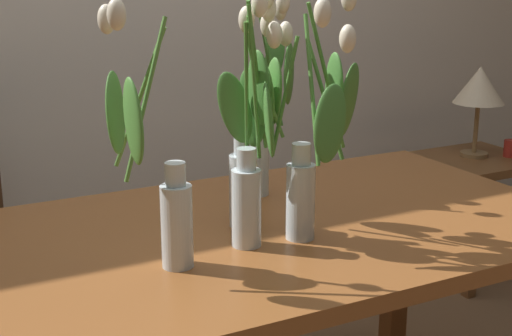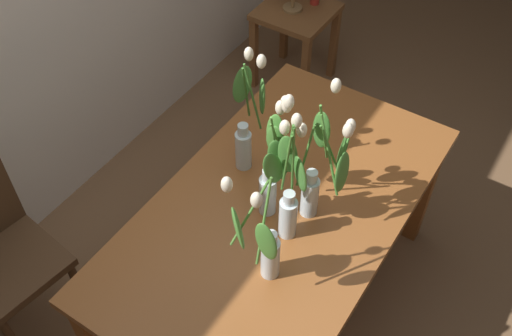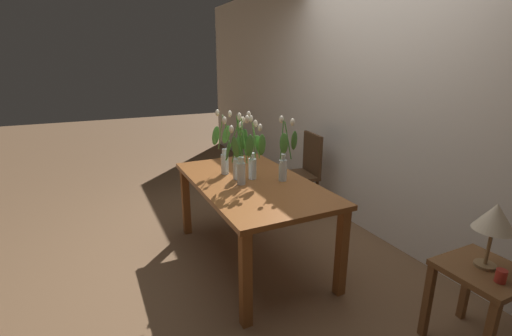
# 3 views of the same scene
# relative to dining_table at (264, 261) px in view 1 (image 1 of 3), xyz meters

# --- Properties ---
(dining_table) EXTENTS (1.60, 0.90, 0.74)m
(dining_table) POSITION_rel_dining_table_xyz_m (0.00, 0.00, 0.00)
(dining_table) COLOR brown
(dining_table) RESTS_ON ground
(tulip_vase_0) EXTENTS (0.15, 0.17, 0.56)m
(tulip_vase_0) POSITION_rel_dining_table_xyz_m (0.13, 0.24, 0.28)
(tulip_vase_0) COLOR silver
(tulip_vase_0) RESTS_ON dining_table
(tulip_vase_1) EXTENTS (0.17, 0.21, 0.56)m
(tulip_vase_1) POSITION_rel_dining_table_xyz_m (-0.31, -0.13, 0.28)
(tulip_vase_1) COLOR silver
(tulip_vase_1) RESTS_ON dining_table
(tulip_vase_2) EXTENTS (0.17, 0.11, 0.52)m
(tulip_vase_2) POSITION_rel_dining_table_xyz_m (-0.01, 0.04, 0.27)
(tulip_vase_2) COLOR silver
(tulip_vase_2) RESTS_ON dining_table
(tulip_vase_3) EXTENTS (0.25, 0.21, 0.58)m
(tulip_vase_3) POSITION_rel_dining_table_xyz_m (0.05, -0.13, 0.32)
(tulip_vase_3) COLOR silver
(tulip_vase_3) RESTS_ON dining_table
(tulip_vase_4) EXTENTS (0.16, 0.17, 0.59)m
(tulip_vase_4) POSITION_rel_dining_table_xyz_m (-0.07, -0.06, 0.32)
(tulip_vase_4) COLOR silver
(tulip_vase_4) RESTS_ON dining_table
(side_table) EXTENTS (0.44, 0.44, 0.55)m
(side_table) POSITION_rel_dining_table_xyz_m (1.51, 0.80, -0.22)
(side_table) COLOR brown
(side_table) RESTS_ON ground
(table_lamp) EXTENTS (0.22, 0.22, 0.40)m
(table_lamp) POSITION_rel_dining_table_xyz_m (1.50, 0.82, 0.21)
(table_lamp) COLOR olive
(table_lamp) RESTS_ON side_table
(pillar_candle) EXTENTS (0.06, 0.06, 0.07)m
(pillar_candle) POSITION_rel_dining_table_xyz_m (1.63, 0.74, -0.06)
(pillar_candle) COLOR #B72D23
(pillar_candle) RESTS_ON side_table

